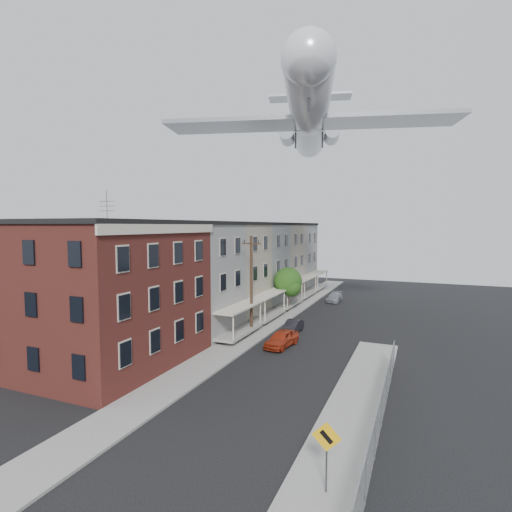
# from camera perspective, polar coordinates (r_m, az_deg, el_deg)

# --- Properties ---
(ground) EXTENTS (120.00, 120.00, 0.00)m
(ground) POSITION_cam_1_polar(r_m,az_deg,el_deg) (19.85, -7.06, -25.61)
(ground) COLOR black
(ground) RESTS_ON ground
(sidewalk_left) EXTENTS (3.00, 62.00, 0.12)m
(sidewalk_left) POSITION_cam_1_polar(r_m,az_deg,el_deg) (42.52, 2.72, -9.03)
(sidewalk_left) COLOR gray
(sidewalk_left) RESTS_ON ground
(sidewalk_right) EXTENTS (3.00, 26.00, 0.12)m
(sidewalk_right) POSITION_cam_1_polar(r_m,az_deg,el_deg) (23.30, 13.78, -20.77)
(sidewalk_right) COLOR gray
(sidewalk_right) RESTS_ON ground
(curb_left) EXTENTS (0.15, 62.00, 0.14)m
(curb_left) POSITION_cam_1_polar(r_m,az_deg,el_deg) (42.06, 4.60, -9.18)
(curb_left) COLOR gray
(curb_left) RESTS_ON ground
(curb_right) EXTENTS (0.15, 26.00, 0.14)m
(curb_right) POSITION_cam_1_polar(r_m,az_deg,el_deg) (23.53, 10.06, -20.41)
(curb_right) COLOR gray
(curb_right) RESTS_ON ground
(corner_building) EXTENTS (10.31, 12.30, 12.15)m
(corner_building) POSITION_cam_1_polar(r_m,az_deg,el_deg) (30.43, -20.39, -4.88)
(corner_building) COLOR #371711
(corner_building) RESTS_ON ground
(row_house_a) EXTENTS (11.98, 7.00, 10.30)m
(row_house_a) POSITION_cam_1_polar(r_m,az_deg,el_deg) (37.83, -10.47, -2.97)
(row_house_a) COLOR slate
(row_house_a) RESTS_ON ground
(row_house_b) EXTENTS (11.98, 7.00, 10.30)m
(row_house_b) POSITION_cam_1_polar(r_m,az_deg,el_deg) (43.81, -5.46, -1.92)
(row_house_b) COLOR gray
(row_house_b) RESTS_ON ground
(row_house_c) EXTENTS (11.98, 7.00, 10.30)m
(row_house_c) POSITION_cam_1_polar(r_m,az_deg,el_deg) (50.06, -1.67, -1.12)
(row_house_c) COLOR slate
(row_house_c) RESTS_ON ground
(row_house_d) EXTENTS (11.98, 7.00, 10.30)m
(row_house_d) POSITION_cam_1_polar(r_m,az_deg,el_deg) (56.48, 1.26, -0.49)
(row_house_d) COLOR gray
(row_house_d) RESTS_ON ground
(row_house_e) EXTENTS (11.98, 7.00, 10.30)m
(row_house_e) POSITION_cam_1_polar(r_m,az_deg,el_deg) (63.03, 3.59, 0.00)
(row_house_e) COLOR slate
(row_house_e) RESTS_ON ground
(chainlink_fence) EXTENTS (0.06, 18.06, 1.90)m
(chainlink_fence) POSITION_cam_1_polar(r_m,az_deg,el_deg) (21.85, 17.53, -19.91)
(chainlink_fence) COLOR gray
(chainlink_fence) RESTS_ON ground
(warning_sign) EXTENTS (1.10, 0.11, 2.80)m
(warning_sign) POSITION_cam_1_polar(r_m,az_deg,el_deg) (16.29, 10.04, -25.20)
(warning_sign) COLOR #515156
(warning_sign) RESTS_ON ground
(utility_pole) EXTENTS (1.80, 0.26, 9.00)m
(utility_pole) POSITION_cam_1_polar(r_m,az_deg,el_deg) (36.21, -0.66, -3.95)
(utility_pole) COLOR black
(utility_pole) RESTS_ON ground
(street_tree) EXTENTS (3.22, 3.20, 5.20)m
(street_tree) POSITION_cam_1_polar(r_m,az_deg,el_deg) (45.47, 4.70, -3.82)
(street_tree) COLOR black
(street_tree) RESTS_ON ground
(car_near) EXTENTS (2.14, 4.18, 1.36)m
(car_near) POSITION_cam_1_polar(r_m,az_deg,el_deg) (33.39, 3.70, -11.69)
(car_near) COLOR #A72E15
(car_near) RESTS_ON ground
(car_mid) EXTENTS (1.25, 3.49, 1.14)m
(car_mid) POSITION_cam_1_polar(r_m,az_deg,el_deg) (37.69, 5.26, -10.00)
(car_mid) COLOR black
(car_mid) RESTS_ON ground
(car_far) EXTENTS (1.63, 3.94, 1.14)m
(car_far) POSITION_cam_1_polar(r_m,az_deg,el_deg) (53.36, 11.16, -5.80)
(car_far) COLOR gray
(car_far) RESTS_ON ground
(airplane) EXTENTS (27.85, 31.85, 9.18)m
(airplane) POSITION_cam_1_polar(r_m,az_deg,el_deg) (43.14, 7.60, 19.11)
(airplane) COLOR white
(airplane) RESTS_ON ground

